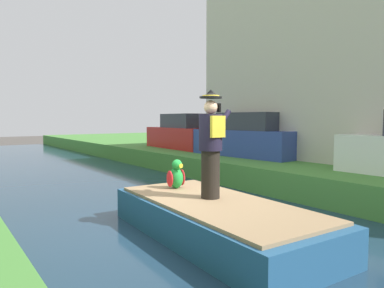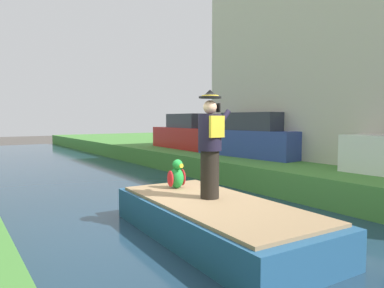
{
  "view_description": "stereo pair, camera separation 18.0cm",
  "coord_description": "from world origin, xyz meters",
  "px_view_note": "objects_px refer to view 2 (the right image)",
  "views": [
    {
      "loc": [
        -3.7,
        -5.16,
        2.07
      ],
      "look_at": [
        0.08,
        0.07,
        1.61
      ],
      "focal_mm": 33.24,
      "sensor_mm": 36.0,
      "label": 1
    },
    {
      "loc": [
        -3.55,
        -5.26,
        2.07
      ],
      "look_at": [
        0.08,
        0.07,
        1.61
      ],
      "focal_mm": 33.24,
      "sensor_mm": 36.0,
      "label": 2
    }
  ],
  "objects_px": {
    "parked_car_blue": "(255,138)",
    "parked_car_red": "(190,134)",
    "person_pirate": "(210,144)",
    "boat": "(215,220)",
    "parrot_plush": "(177,176)"
  },
  "relations": [
    {
      "from": "parked_car_blue",
      "to": "parked_car_red",
      "type": "distance_m",
      "value": 4.0
    },
    {
      "from": "person_pirate",
      "to": "parked_car_red",
      "type": "xyz_separation_m",
      "value": [
        5.1,
        8.16,
        -0.23
      ]
    },
    {
      "from": "boat",
      "to": "parked_car_blue",
      "type": "distance_m",
      "value": 6.88
    },
    {
      "from": "person_pirate",
      "to": "parked_car_blue",
      "type": "height_order",
      "value": "person_pirate"
    },
    {
      "from": "boat",
      "to": "parked_car_red",
      "type": "height_order",
      "value": "parked_car_red"
    },
    {
      "from": "parked_car_blue",
      "to": "parked_car_red",
      "type": "height_order",
      "value": "same"
    },
    {
      "from": "person_pirate",
      "to": "parrot_plush",
      "type": "height_order",
      "value": "person_pirate"
    },
    {
      "from": "parked_car_blue",
      "to": "person_pirate",
      "type": "bearing_deg",
      "value": -140.8
    },
    {
      "from": "person_pirate",
      "to": "boat",
      "type": "bearing_deg",
      "value": -112.71
    },
    {
      "from": "parrot_plush",
      "to": "parked_car_blue",
      "type": "height_order",
      "value": "parked_car_blue"
    },
    {
      "from": "parrot_plush",
      "to": "parked_car_red",
      "type": "height_order",
      "value": "parked_car_red"
    },
    {
      "from": "boat",
      "to": "parked_car_red",
      "type": "relative_size",
      "value": 1.05
    },
    {
      "from": "parked_car_blue",
      "to": "parked_car_red",
      "type": "bearing_deg",
      "value": 90.0
    },
    {
      "from": "boat",
      "to": "parrot_plush",
      "type": "distance_m",
      "value": 1.42
    },
    {
      "from": "person_pirate",
      "to": "parrot_plush",
      "type": "xyz_separation_m",
      "value": [
        -0.01,
        1.07,
        -0.68
      ]
    }
  ]
}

